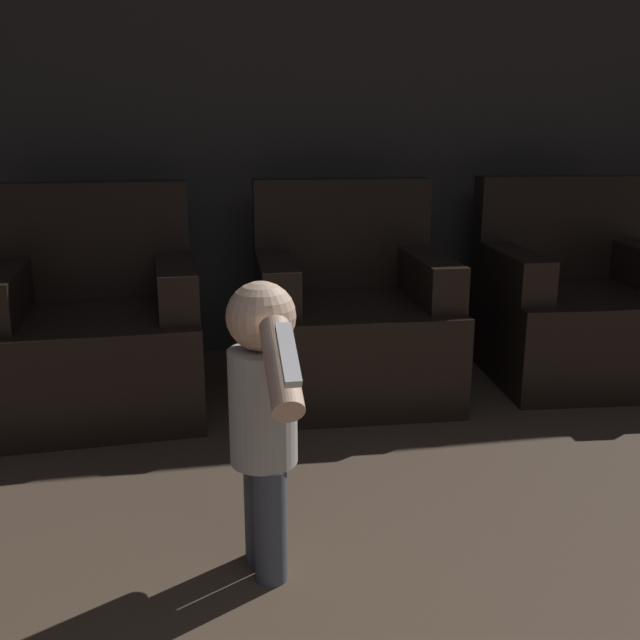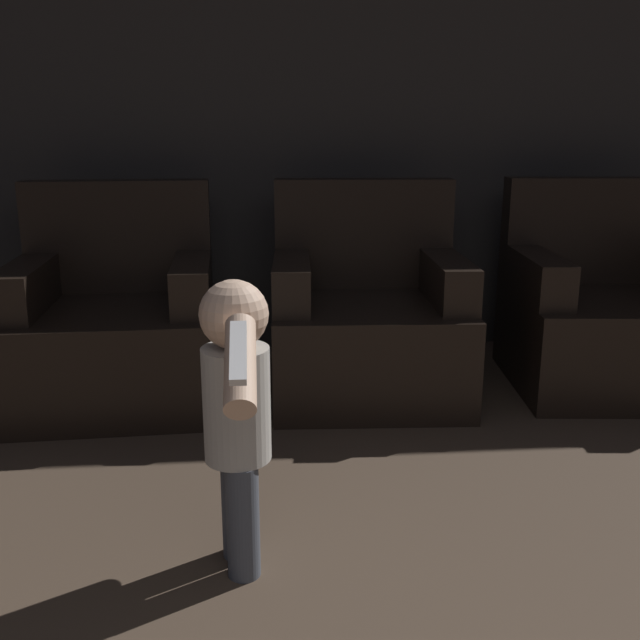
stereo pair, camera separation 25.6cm
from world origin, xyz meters
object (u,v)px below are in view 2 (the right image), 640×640
object	(u,v)px
armchair_left	(117,327)
armchair_middle	(367,321)
armchair_right	(603,316)
person_toddler	(237,405)

from	to	relation	value
armchair_left	armchair_middle	size ratio (longest dim) A/B	1.00
armchair_middle	armchair_right	world-z (taller)	same
armchair_right	person_toddler	distance (m)	2.22
armchair_left	armchair_middle	distance (m)	1.15
armchair_right	armchair_left	bearing A→B (deg)	-174.50
armchair_left	armchair_right	bearing A→B (deg)	-2.61
armchair_left	armchair_right	size ratio (longest dim) A/B	1.00
armchair_middle	armchair_left	bearing A→B (deg)	-177.01
person_toddler	armchair_left	bearing A→B (deg)	12.60
armchair_right	person_toddler	size ratio (longest dim) A/B	1.17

